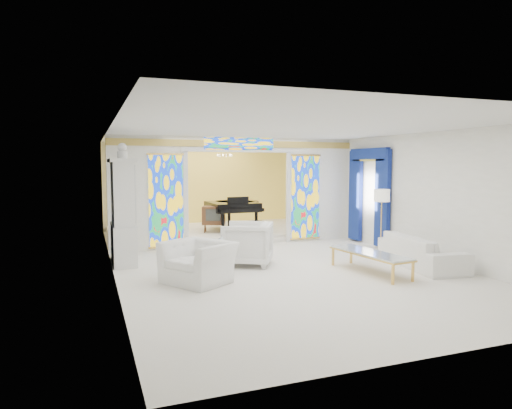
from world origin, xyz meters
name	(u,v)px	position (x,y,z in m)	size (l,w,h in m)	color
floor	(264,258)	(0.00, 0.00, 0.00)	(12.00, 12.00, 0.00)	silver
ceiling	(264,133)	(0.00, 0.00, 3.00)	(7.00, 12.00, 0.02)	silver
wall_back	(204,185)	(0.00, 6.00, 1.50)	(7.00, 0.02, 3.00)	white
wall_front	(453,229)	(0.00, -6.00, 1.50)	(7.00, 0.02, 3.00)	white
wall_left	(111,200)	(-3.50, 0.00, 1.50)	(0.02, 12.00, 3.00)	white
wall_right	(387,193)	(3.50, 0.00, 1.50)	(0.02, 12.00, 3.00)	white
partition_wall	(238,186)	(0.00, 2.00, 1.65)	(7.00, 0.22, 3.00)	white
stained_glass_left	(166,201)	(-2.03, 1.89, 1.30)	(0.90, 0.04, 2.40)	gold
stained_glass_right	(305,197)	(2.03, 1.89, 1.30)	(0.90, 0.04, 2.40)	gold
stained_glass_transom	(239,144)	(0.00, 1.89, 2.82)	(2.00, 0.04, 0.34)	gold
alcove_platform	(218,231)	(0.00, 4.10, 0.09)	(6.80, 3.80, 0.18)	silver
gold_curtain_back	(205,186)	(0.00, 5.88, 1.50)	(6.70, 0.10, 2.90)	#FCDD57
chandelier	(225,155)	(0.20, 4.00, 2.55)	(0.48, 0.48, 0.30)	gold
blue_drapes	(369,189)	(3.40, 0.70, 1.58)	(0.14, 1.85, 2.65)	navy
china_cabinet	(123,212)	(-3.22, 0.60, 1.17)	(0.56, 1.46, 2.72)	silver
armchair_left	(198,262)	(-2.02, -1.70, 0.39)	(1.21, 1.05, 0.78)	silver
armchair_right	(247,243)	(-0.62, -0.56, 0.48)	(1.03, 1.06, 0.97)	silver
sofa	(421,251)	(2.95, -2.03, 0.34)	(2.35, 0.92, 0.69)	silver
side_table	(221,254)	(-1.39, -1.12, 0.40)	(0.60, 0.60, 0.61)	silver
vase	(221,240)	(-1.39, -1.12, 0.70)	(0.17, 0.17, 0.18)	silver
coffee_table	(370,254)	(1.51, -2.19, 0.41)	(0.84, 2.04, 0.44)	silver
floor_lamp	(382,199)	(3.12, -0.30, 1.38)	(0.50, 0.50, 1.62)	gold
grand_piano	(235,206)	(0.46, 3.75, 0.92)	(1.76, 2.75, 1.09)	black
tv_console	(214,215)	(-0.36, 3.33, 0.70)	(0.80, 0.67, 0.80)	#55361E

